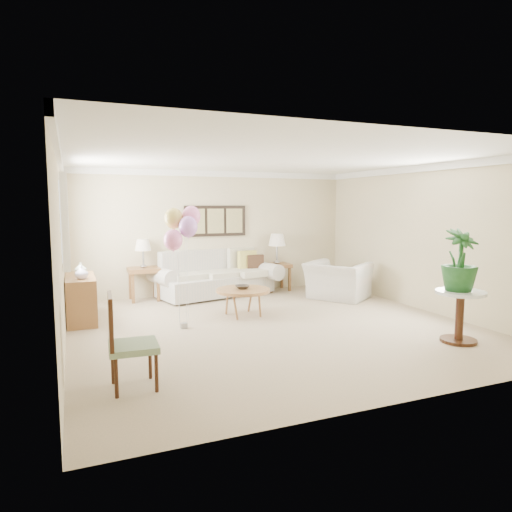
# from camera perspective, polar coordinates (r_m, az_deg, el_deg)

# --- Properties ---
(ground_plane) EXTENTS (6.00, 6.00, 0.00)m
(ground_plane) POSITION_cam_1_polar(r_m,az_deg,el_deg) (7.24, 2.06, -8.78)
(ground_plane) COLOR tan
(room_shell) EXTENTS (6.04, 6.04, 2.60)m
(room_shell) POSITION_cam_1_polar(r_m,az_deg,el_deg) (7.03, 0.98, 4.21)
(room_shell) COLOR beige
(room_shell) RESTS_ON ground
(wall_art_triptych) EXTENTS (1.35, 0.06, 0.65)m
(wall_art_triptych) POSITION_cam_1_polar(r_m,az_deg,el_deg) (9.77, -5.09, 4.38)
(wall_art_triptych) COLOR black
(wall_art_triptych) RESTS_ON ground
(sofa) EXTENTS (2.80, 1.49, 0.95)m
(sofa) POSITION_cam_1_polar(r_m,az_deg,el_deg) (9.59, -5.10, -2.71)
(sofa) COLOR beige
(sofa) RESTS_ON ground
(end_table_left) EXTENTS (0.60, 0.55, 0.66)m
(end_table_left) POSITION_cam_1_polar(r_m,az_deg,el_deg) (9.32, -13.87, -2.06)
(end_table_left) COLOR #946440
(end_table_left) RESTS_ON ground
(end_table_right) EXTENTS (0.55, 0.50, 0.60)m
(end_table_right) POSITION_cam_1_polar(r_m,az_deg,el_deg) (10.12, 2.62, -1.50)
(end_table_right) COLOR #946440
(end_table_right) RESTS_ON ground
(lamp_left) EXTENTS (0.32, 0.32, 0.56)m
(lamp_left) POSITION_cam_1_polar(r_m,az_deg,el_deg) (9.25, -13.96, 1.23)
(lamp_left) COLOR gray
(lamp_left) RESTS_ON end_table_left
(lamp_right) EXTENTS (0.38, 0.38, 0.66)m
(lamp_right) POSITION_cam_1_polar(r_m,az_deg,el_deg) (10.05, 2.64, 1.91)
(lamp_right) COLOR gray
(lamp_right) RESTS_ON end_table_right
(coffee_table) EXTENTS (0.92, 0.92, 0.47)m
(coffee_table) POSITION_cam_1_polar(r_m,az_deg,el_deg) (7.81, -1.62, -4.41)
(coffee_table) COLOR #A17A42
(coffee_table) RESTS_ON ground
(decor_bowl) EXTENTS (0.28, 0.28, 0.06)m
(decor_bowl) POSITION_cam_1_polar(r_m,az_deg,el_deg) (7.81, -1.73, -3.90)
(decor_bowl) COLOR #2D2720
(decor_bowl) RESTS_ON coffee_table
(armchair) EXTENTS (1.46, 1.50, 0.74)m
(armchair) POSITION_cam_1_polar(r_m,az_deg,el_deg) (9.37, 10.18, -3.04)
(armchair) COLOR beige
(armchair) RESTS_ON ground
(side_table) EXTENTS (0.67, 0.67, 0.72)m
(side_table) POSITION_cam_1_polar(r_m,az_deg,el_deg) (6.92, 24.16, -5.44)
(side_table) COLOR silver
(side_table) RESTS_ON ground
(potted_plant) EXTENTS (0.48, 0.48, 0.85)m
(potted_plant) POSITION_cam_1_polar(r_m,az_deg,el_deg) (6.81, 24.10, -0.46)
(potted_plant) COLOR #154319
(potted_plant) RESTS_ON side_table
(accent_chair) EXTENTS (0.51, 0.51, 1.00)m
(accent_chair) POSITION_cam_1_polar(r_m,az_deg,el_deg) (4.94, -15.96, -10.05)
(accent_chair) COLOR gray
(accent_chair) RESTS_ON ground
(credenza) EXTENTS (0.46, 1.20, 0.74)m
(credenza) POSITION_cam_1_polar(r_m,az_deg,el_deg) (8.01, -21.03, -5.00)
(credenza) COLOR #946440
(credenza) RESTS_ON ground
(vase_white) EXTENTS (0.22, 0.22, 0.21)m
(vase_white) POSITION_cam_1_polar(r_m,az_deg,el_deg) (7.64, -20.98, -1.93)
(vase_white) COLOR silver
(vase_white) RESTS_ON credenza
(vase_sage) EXTENTS (0.26, 0.26, 0.20)m
(vase_sage) POSITION_cam_1_polar(r_m,az_deg,el_deg) (8.12, -21.06, -1.47)
(vase_sage) COLOR #A3B19C
(vase_sage) RESTS_ON credenza
(balloon_cluster) EXTENTS (0.61, 0.46, 1.88)m
(balloon_cluster) POSITION_cam_1_polar(r_m,az_deg,el_deg) (7.02, -9.28, 3.71)
(balloon_cluster) COLOR gray
(balloon_cluster) RESTS_ON ground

